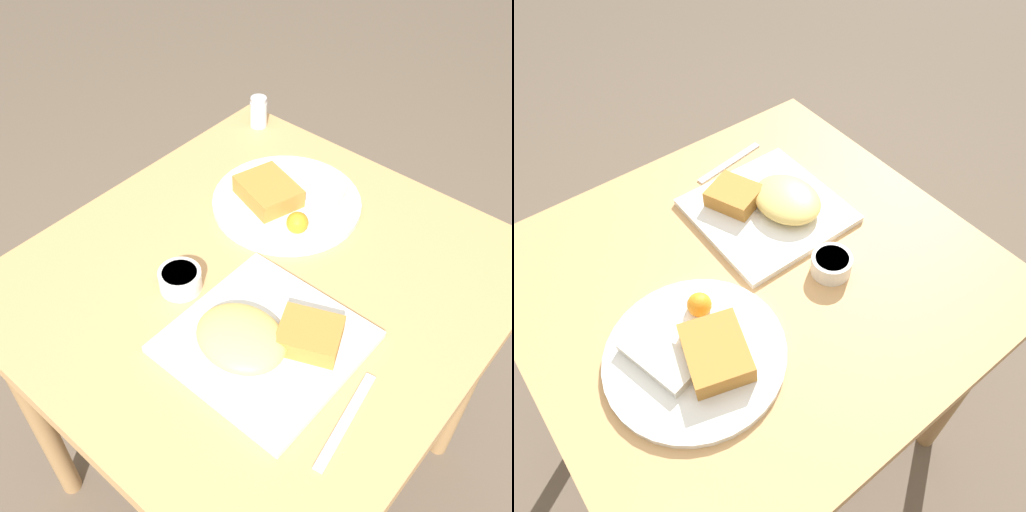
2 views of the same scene
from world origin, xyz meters
The scene contains 6 objects.
ground_plane centered at (0.00, 0.00, 0.00)m, with size 8.00×8.00×0.00m, color brown.
dining_table centered at (0.00, 0.00, 0.67)m, with size 0.81×0.86×0.78m.
plate_square_near centered at (0.11, -0.12, 0.80)m, with size 0.29×0.29×0.06m.
plate_oval_far centered at (-0.09, 0.18, 0.79)m, with size 0.31×0.31×0.05m.
sauce_ramekin centered at (-0.09, -0.12, 0.80)m, with size 0.08×0.08×0.04m.
butter_knife centered at (0.29, -0.15, 0.78)m, with size 0.04×0.19×0.00m.
Camera 2 is at (-0.49, 0.34, 1.54)m, focal length 35.00 mm.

